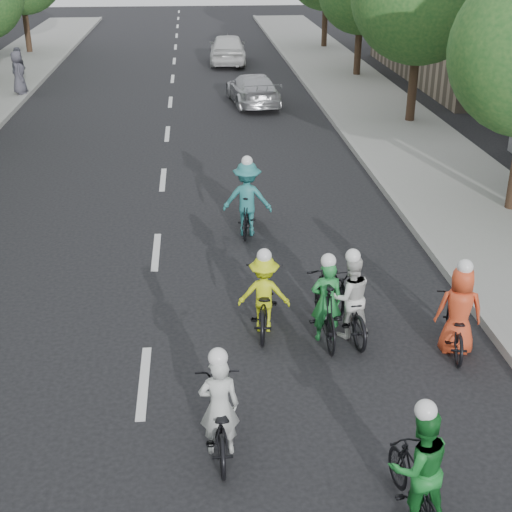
{
  "coord_description": "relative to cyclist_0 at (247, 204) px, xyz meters",
  "views": [
    {
      "loc": [
        0.94,
        -9.51,
        6.53
      ],
      "look_at": [
        2.0,
        2.43,
        1.0
      ],
      "focal_mm": 50.0,
      "sensor_mm": 36.0,
      "label": 1
    }
  ],
  "objects": [
    {
      "name": "ground",
      "position": [
        -2.1,
        -5.88,
        -0.74
      ],
      "size": [
        120.0,
        120.0,
        0.0
      ],
      "primitive_type": "plane",
      "color": "black",
      "rests_on": "ground"
    },
    {
      "name": "cyclist_1",
      "position": [
        3.1,
        -5.37,
        -0.15
      ],
      "size": [
        0.9,
        1.74,
        1.71
      ],
      "rotation": [
        0.0,
        0.0,
        2.94
      ],
      "color": "black",
      "rests_on": "ground"
    },
    {
      "name": "cyclist_4",
      "position": [
        -0.96,
        -7.55,
        -0.2
      ],
      "size": [
        0.63,
        1.77,
        1.64
      ],
      "rotation": [
        0.0,
        0.0,
        3.15
      ],
      "color": "black",
      "rests_on": "ground"
    },
    {
      "name": "cyclist_0",
      "position": [
        0.0,
        0.0,
        0.0
      ],
      "size": [
        1.22,
        1.68,
        1.9
      ],
      "rotation": [
        0.0,
        0.0,
        2.98
      ],
      "color": "black",
      "rests_on": "ground"
    },
    {
      "name": "follow_car_trail",
      "position": [
        0.75,
        23.0,
        0.04
      ],
      "size": [
        2.07,
        4.68,
        1.57
      ],
      "primitive_type": "imported",
      "rotation": [
        0.0,
        0.0,
        3.09
      ],
      "color": "silver",
      "rests_on": "ground"
    },
    {
      "name": "cyclist_6",
      "position": [
        1.42,
        -4.67,
        -0.15
      ],
      "size": [
        0.84,
        1.95,
        1.65
      ],
      "rotation": [
        0.0,
        0.0,
        3.24
      ],
      "color": "black",
      "rests_on": "ground"
    },
    {
      "name": "sidewalk_right",
      "position": [
        5.9,
        4.12,
        -0.67
      ],
      "size": [
        4.0,
        80.0,
        0.15
      ],
      "primitive_type": "cube",
      "color": "gray",
      "rests_on": "ground"
    },
    {
      "name": "cyclist_2",
      "position": [
        1.33,
        -9.0,
        -0.09
      ],
      "size": [
        0.84,
        1.52,
        1.72
      ],
      "rotation": [
        0.0,
        0.0,
        3.28
      ],
      "color": "black",
      "rests_on": "ground"
    },
    {
      "name": "curb_right",
      "position": [
        3.95,
        4.12,
        -0.65
      ],
      "size": [
        0.18,
        80.0,
        0.18
      ],
      "primitive_type": "cube",
      "color": "#999993",
      "rests_on": "ground"
    },
    {
      "name": "cyclist_3",
      "position": [
        -0.04,
        -4.35,
        -0.16
      ],
      "size": [
        0.98,
        1.97,
        1.57
      ],
      "rotation": [
        0.0,
        0.0,
        3.01
      ],
      "color": "black",
      "rests_on": "ground"
    },
    {
      "name": "spectator_2",
      "position": [
        -8.4,
        15.59,
        0.29
      ],
      "size": [
        0.79,
        0.99,
        1.77
      ],
      "primitive_type": "imported",
      "rotation": [
        0.0,
        0.0,
        1.86
      ],
      "color": "#45444F",
      "rests_on": "sidewalk_left"
    },
    {
      "name": "spectator_1",
      "position": [
        -8.4,
        15.77,
        0.35
      ],
      "size": [
        0.68,
        1.18,
        1.89
      ],
      "primitive_type": "imported",
      "rotation": [
        0.0,
        0.0,
        1.37
      ],
      "color": "#464851",
      "rests_on": "sidewalk_left"
    },
    {
      "name": "follow_car_lead",
      "position": [
        1.26,
        13.39,
        -0.13
      ],
      "size": [
        2.15,
        4.4,
        1.23
      ],
      "primitive_type": "imported",
      "rotation": [
        0.0,
        0.0,
        3.24
      ],
      "color": "#B0B1B5",
      "rests_on": "ground"
    },
    {
      "name": "cyclist_5",
      "position": [
        0.99,
        -4.76,
        -0.13
      ],
      "size": [
        0.54,
        1.9,
        1.63
      ],
      "rotation": [
        0.0,
        0.0,
        3.14
      ],
      "color": "black",
      "rests_on": "ground"
    }
  ]
}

